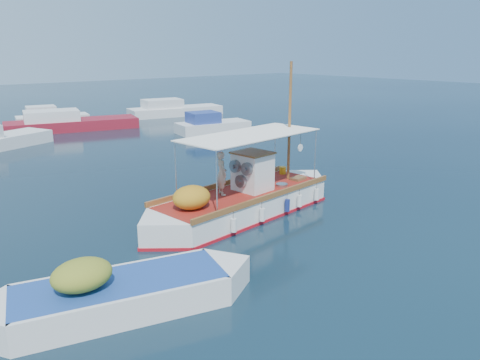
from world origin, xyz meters
TOP-DOWN VIEW (x-y plane):
  - ground at (0.00, 0.00)m, footprint 160.00×160.00m
  - fishing_caique at (-0.61, 0.62)m, footprint 9.48×3.27m
  - dinghy at (-7.28, -2.66)m, footprint 6.60×3.13m
  - bg_boat_n at (1.46, 24.12)m, footprint 10.19×5.08m
  - bg_boat_ne at (9.32, 16.09)m, footprint 5.76×3.17m
  - bg_boat_e at (12.18, 26.05)m, footprint 9.10×4.14m
  - bg_boat_far_n at (1.31, 27.71)m, footprint 5.90×3.07m

SIDE VIEW (x-z plane):
  - ground at x=0.00m, z-range 0.00..0.00m
  - dinghy at x=-7.28m, z-range -0.48..1.18m
  - bg_boat_n at x=1.46m, z-range -0.41..1.39m
  - bg_boat_ne at x=9.32m, z-range -0.41..1.39m
  - bg_boat_far_n at x=1.31m, z-range -0.41..1.39m
  - bg_boat_e at x=12.18m, z-range -0.41..1.39m
  - fishing_caique at x=-0.61m, z-range -2.40..3.42m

